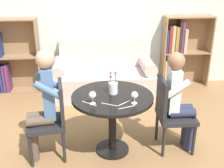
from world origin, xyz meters
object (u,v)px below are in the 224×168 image
wine_glass_left (92,95)px  flower_vase (113,86)px  person_right (179,100)px  chair_left (52,117)px  bookshelf_right (179,51)px  bookshelf_left (8,60)px  chair_right (171,111)px  person_left (42,104)px  wine_glass_right (135,95)px  couch (103,77)px

wine_glass_left → flower_vase: flower_vase is taller
person_right → flower_vase: bearing=86.5°
person_right → chair_left: bearing=91.6°
bookshelf_right → flower_vase: size_ratio=4.71×
bookshelf_left → bookshelf_right: same height
chair_right → person_left: person_left is taller
bookshelf_left → person_right: bookshelf_left is taller
chair_left → flower_vase: flower_vase is taller
chair_left → person_left: size_ratio=0.70×
wine_glass_right → flower_vase: (-0.20, 0.27, -0.00)m
bookshelf_right → chair_right: bookshelf_right is taller
bookshelf_left → person_left: (0.86, -1.99, 0.09)m
bookshelf_left → person_right: size_ratio=1.06×
couch → bookshelf_right: size_ratio=1.32×
bookshelf_right → chair_right: size_ratio=1.43×
bookshelf_left → person_left: bearing=-66.6°
flower_vase → bookshelf_left: bearing=131.0°
couch → wine_glass_right: bearing=-83.6°
bookshelf_left → bookshelf_right: 3.04m
couch → bookshelf_left: size_ratio=1.32×
bookshelf_left → chair_left: bookshelf_left is taller
couch → flower_vase: 1.70m
person_right → flower_vase: (-0.76, 0.06, 0.18)m
chair_left → wine_glass_right: chair_left is taller
chair_right → bookshelf_left: bearing=51.0°
flower_vase → chair_right: bearing=-5.0°
person_left → person_right: 1.55m
bookshelf_left → chair_left: 2.19m
chair_right → wine_glass_right: (-0.47, -0.22, 0.33)m
bookshelf_right → flower_vase: 2.35m
bookshelf_left → person_right: (2.41, -1.96, 0.05)m
person_left → chair_left: bearing=94.7°
bookshelf_right → person_left: bearing=-137.6°
bookshelf_right → wine_glass_left: 2.69m
couch → wine_glass_left: bearing=-96.9°
wine_glass_left → flower_vase: 0.34m
bookshelf_left → wine_glass_right: size_ratio=9.70×
bookshelf_right → couch: bearing=-169.2°
chair_left → wine_glass_left: (0.46, -0.17, 0.33)m
chair_right → person_left: (-1.46, -0.03, 0.19)m
couch → chair_right: bearing=-67.8°
wine_glass_right → bookshelf_right: bearing=61.2°
couch → flower_vase: flower_vase is taller
chair_left → flower_vase: 0.77m
chair_right → flower_vase: bearing=86.1°
bookshelf_left → flower_vase: 2.52m
bookshelf_right → person_right: size_ratio=1.06×
bookshelf_right → chair_left: 2.87m
flower_vase → wine_glass_right: bearing=-54.1°
chair_left → flower_vase: (0.70, 0.08, 0.32)m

